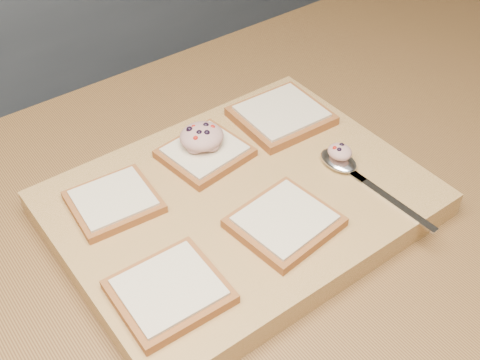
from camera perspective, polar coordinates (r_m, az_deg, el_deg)
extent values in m
cube|color=slate|center=(1.26, 2.74, -16.47)|extent=(1.90, 0.75, 0.84)
cube|color=brown|center=(0.90, 3.66, -1.60)|extent=(2.00, 0.80, 0.06)
cube|color=slate|center=(2.23, -21.46, 11.36)|extent=(3.60, 0.60, 0.90)
cube|color=tan|center=(0.82, 0.00, -2.25)|extent=(0.48, 0.36, 0.04)
cube|color=#9D5A28|center=(0.81, -11.87, -2.06)|extent=(0.12, 0.11, 0.01)
cube|color=beige|center=(0.80, -11.95, -1.67)|extent=(0.10, 0.09, 0.00)
cube|color=#9D5A28|center=(0.86, -3.33, 2.54)|extent=(0.12, 0.12, 0.01)
cube|color=beige|center=(0.86, -3.36, 2.95)|extent=(0.11, 0.10, 0.00)
cube|color=#9D5A28|center=(0.93, 3.93, 6.06)|extent=(0.14, 0.13, 0.01)
cube|color=beige|center=(0.93, 3.96, 6.52)|extent=(0.12, 0.11, 0.00)
cube|color=#9D5A28|center=(0.70, -6.71, -10.49)|extent=(0.12, 0.11, 0.01)
cube|color=beige|center=(0.69, -6.77, -10.07)|extent=(0.11, 0.10, 0.00)
cube|color=#9D5A28|center=(0.76, 4.24, -4.06)|extent=(0.13, 0.12, 0.01)
cube|color=beige|center=(0.76, 4.28, -3.62)|extent=(0.11, 0.10, 0.00)
ellipsoid|color=tan|center=(0.86, -3.65, 4.14)|extent=(0.06, 0.06, 0.03)
sphere|color=black|center=(0.86, -3.26, 5.15)|extent=(0.01, 0.01, 0.01)
sphere|color=black|center=(0.85, -4.81, 4.78)|extent=(0.01, 0.01, 0.01)
sphere|color=black|center=(0.84, -3.16, 4.45)|extent=(0.01, 0.01, 0.01)
sphere|color=black|center=(0.84, -3.89, 4.45)|extent=(0.01, 0.01, 0.01)
sphere|color=#A5140C|center=(0.85, -2.61, 5.02)|extent=(0.01, 0.01, 0.01)
sphere|color=#A5140C|center=(0.86, -4.40, 5.01)|extent=(0.01, 0.01, 0.01)
sphere|color=#A5140C|center=(0.84, -4.23, 3.97)|extent=(0.01, 0.01, 0.01)
ellipsoid|color=silver|center=(0.86, 9.33, 1.85)|extent=(0.04, 0.06, 0.01)
cube|color=silver|center=(0.85, 10.75, 0.56)|extent=(0.01, 0.04, 0.00)
cube|color=silver|center=(0.82, 14.03, -1.79)|extent=(0.02, 0.15, 0.00)
ellipsoid|color=tan|center=(0.85, 9.44, 2.65)|extent=(0.03, 0.04, 0.02)
sphere|color=black|center=(0.85, 9.61, 3.26)|extent=(0.01, 0.01, 0.01)
sphere|color=black|center=(0.84, 9.39, 2.82)|extent=(0.01, 0.01, 0.01)
sphere|color=#A5140C|center=(0.85, 8.98, 2.99)|extent=(0.01, 0.01, 0.01)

